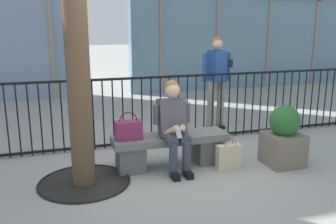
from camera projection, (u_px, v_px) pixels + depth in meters
ground_plane at (170, 165)px, 5.14m from camera, size 60.00×60.00×0.00m
stone_bench at (170, 147)px, 5.08m from camera, size 1.60×0.44×0.45m
seated_person_with_phone at (174, 123)px, 4.87m from camera, size 0.52×0.66×1.21m
handbag_on_bench at (129, 130)px, 4.83m from camera, size 0.35×0.19×0.37m
shopping_bag at (229, 156)px, 5.00m from camera, size 0.34×0.13×0.44m
bystander_at_railing at (216, 76)px, 6.76m from camera, size 0.55×0.39×1.71m
plaza_railing at (151, 110)px, 5.94m from camera, size 7.77×0.04×1.13m
planter at (284, 138)px, 5.10m from camera, size 0.49×0.49×0.85m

